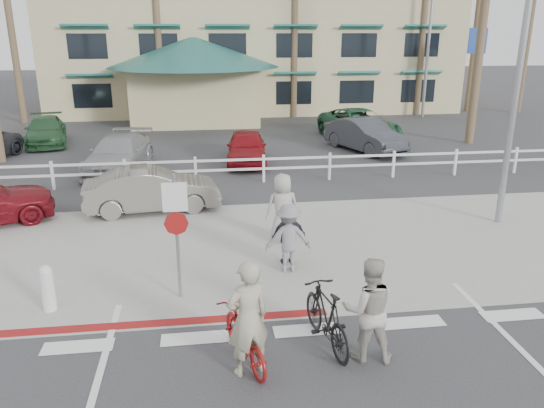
{
  "coord_description": "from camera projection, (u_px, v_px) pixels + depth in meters",
  "views": [
    {
      "loc": [
        -1.74,
        -7.65,
        5.19
      ],
      "look_at": [
        -0.25,
        3.46,
        1.5
      ],
      "focal_mm": 35.0,
      "sensor_mm": 36.0,
      "label": 1
    }
  ],
  "objects": [
    {
      "name": "ground",
      "position": [
        313.0,
        350.0,
        9.04
      ],
      "size": [
        140.0,
        140.0,
        0.0
      ],
      "primitive_type": "plane",
      "color": "#333335"
    },
    {
      "name": "sidewalk_plaza",
      "position": [
        276.0,
        247.0,
        13.28
      ],
      "size": [
        22.0,
        7.0,
        0.01
      ],
      "primitive_type": "cube",
      "color": "gray",
      "rests_on": "ground"
    },
    {
      "name": "cross_street",
      "position": [
        259.0,
        199.0,
        17.04
      ],
      "size": [
        40.0,
        5.0,
        0.01
      ],
      "primitive_type": "cube",
      "color": "#333335",
      "rests_on": "ground"
    },
    {
      "name": "parking_lot",
      "position": [
        238.0,
        141.0,
        25.99
      ],
      "size": [
        50.0,
        16.0,
        0.01
      ],
      "primitive_type": "cube",
      "color": "#333335",
      "rests_on": "ground"
    },
    {
      "name": "curb_red",
      "position": [
        141.0,
        325.0,
        9.79
      ],
      "size": [
        7.0,
        0.25,
        0.02
      ],
      "primitive_type": "cube",
      "color": "maroon",
      "rests_on": "ground"
    },
    {
      "name": "rail_fence",
      "position": [
        266.0,
        169.0,
        18.83
      ],
      "size": [
        29.4,
        0.16,
        1.0
      ],
      "primitive_type": null,
      "color": "silver",
      "rests_on": "ground"
    },
    {
      "name": "building",
      "position": [
        251.0,
        23.0,
        36.71
      ],
      "size": [
        28.0,
        16.0,
        11.3
      ],
      "primitive_type": null,
      "color": "#C5B687",
      "rests_on": "ground"
    },
    {
      "name": "sign_post",
      "position": [
        177.0,
        231.0,
        10.37
      ],
      "size": [
        0.5,
        0.1,
        2.9
      ],
      "primitive_type": null,
      "color": "gray",
      "rests_on": "ground"
    },
    {
      "name": "bollard_0",
      "position": [
        47.0,
        288.0,
        10.17
      ],
      "size": [
        0.26,
        0.26,
        0.95
      ],
      "primitive_type": null,
      "color": "silver",
      "rests_on": "ground"
    },
    {
      "name": "streetlight_0",
      "position": [
        521.0,
        58.0,
        13.63
      ],
      "size": [
        0.6,
        2.0,
        9.0
      ],
      "primitive_type": null,
      "color": "gray",
      "rests_on": "ground"
    },
    {
      "name": "streetlight_1",
      "position": [
        429.0,
        38.0,
        31.67
      ],
      "size": [
        0.6,
        2.0,
        9.5
      ],
      "primitive_type": null,
      "color": "gray",
      "rests_on": "ground"
    },
    {
      "name": "info_sign",
      "position": [
        473.0,
        73.0,
        30.65
      ],
      "size": [
        1.2,
        0.16,
        5.6
      ],
      "primitive_type": null,
      "color": "navy",
      "rests_on": "ground"
    },
    {
      "name": "palm_1",
      "position": [
        8.0,
        5.0,
        29.03
      ],
      "size": [
        4.0,
        4.0,
        13.0
      ],
      "primitive_type": null,
      "color": "#214A1C",
      "rests_on": "ground"
    },
    {
      "name": "palm_5",
      "position": [
        295.0,
        6.0,
        31.05
      ],
      "size": [
        4.0,
        4.0,
        13.0
      ],
      "primitive_type": null,
      "color": "#214A1C",
      "rests_on": "ground"
    },
    {
      "name": "palm_9",
      "position": [
        532.0,
        8.0,
        32.94
      ],
      "size": [
        4.0,
        4.0,
        13.0
      ],
      "primitive_type": null,
      "color": "#214A1C",
      "rests_on": "ground"
    },
    {
      "name": "bike_red",
      "position": [
        244.0,
        337.0,
        8.59
      ],
      "size": [
        1.07,
        1.83,
        0.91
      ],
      "primitive_type": "imported",
      "rotation": [
        0.0,
        0.0,
        3.43
      ],
      "color": "maroon",
      "rests_on": "ground"
    },
    {
      "name": "rider_red",
      "position": [
        248.0,
        319.0,
        8.14
      ],
      "size": [
        0.82,
        0.68,
        1.93
      ],
      "primitive_type": "imported",
      "rotation": [
        0.0,
        0.0,
        3.49
      ],
      "color": "#A39D83",
      "rests_on": "ground"
    },
    {
      "name": "bike_black",
      "position": [
        326.0,
        317.0,
        9.02
      ],
      "size": [
        0.82,
        1.89,
        1.1
      ],
      "primitive_type": "imported",
      "rotation": [
        0.0,
        0.0,
        3.32
      ],
      "color": "black",
      "rests_on": "ground"
    },
    {
      "name": "rider_black",
      "position": [
        368.0,
        310.0,
        8.54
      ],
      "size": [
        0.97,
        0.81,
        1.8
      ],
      "primitive_type": "imported",
      "rotation": [
        0.0,
        0.0,
        2.99
      ],
      "color": "#AFA99E",
      "rests_on": "ground"
    },
    {
      "name": "pedestrian_a",
      "position": [
        288.0,
        238.0,
        11.77
      ],
      "size": [
        1.03,
        0.6,
        1.58
      ],
      "primitive_type": "imported",
      "rotation": [
        0.0,
        0.0,
        3.13
      ],
      "color": "gray",
      "rests_on": "ground"
    },
    {
      "name": "pedestrian_child",
      "position": [
        289.0,
        236.0,
        12.16
      ],
      "size": [
        0.83,
        0.41,
        1.36
      ],
      "primitive_type": "imported",
      "rotation": [
        0.0,
        0.0,
        3.24
      ],
      "color": "#2A2830",
      "rests_on": "ground"
    },
    {
      "name": "pedestrian_b",
      "position": [
        283.0,
        208.0,
        13.47
      ],
      "size": [
        0.93,
        0.67,
        1.78
      ],
      "primitive_type": "imported",
      "rotation": [
        0.0,
        0.0,
        3.27
      ],
      "color": "#A09B96",
      "rests_on": "ground"
    },
    {
      "name": "car_white_sedan",
      "position": [
        152.0,
        190.0,
        15.8
      ],
      "size": [
        4.12,
        1.87,
        1.31
      ],
      "primitive_type": "imported",
      "rotation": [
        0.0,
        0.0,
        1.7
      ],
      "color": "#69635C",
      "rests_on": "ground"
    },
    {
      "name": "lot_car_1",
      "position": [
        119.0,
        154.0,
        20.27
      ],
      "size": [
        2.57,
        4.88,
        1.35
      ],
      "primitive_type": "imported",
      "rotation": [
        0.0,
        0.0,
        -0.15
      ],
      "color": "gray",
      "rests_on": "ground"
    },
    {
      "name": "lot_car_2",
      "position": [
        246.0,
        147.0,
        21.5
      ],
      "size": [
        1.88,
        4.0,
        1.32
      ],
      "primitive_type": "imported",
      "rotation": [
        0.0,
        0.0,
        -0.08
      ],
      "color": "maroon",
      "rests_on": "ground"
    },
    {
      "name": "lot_car_3",
      "position": [
        365.0,
        135.0,
        23.63
      ],
      "size": [
        3.01,
        4.62,
        1.44
      ],
      "primitive_type": "imported",
      "rotation": [
        0.0,
        0.0,
        0.37
      ],
      "color": "#313439",
      "rests_on": "ground"
    },
    {
      "name": "lot_car_4",
      "position": [
        46.0,
        131.0,
        25.12
      ],
      "size": [
        2.67,
        4.64,
        1.27
      ],
      "primitive_type": "imported",
      "rotation": [
        0.0,
        0.0,
        0.22
      ],
      "color": "#234E2B",
      "rests_on": "ground"
    },
    {
      "name": "lot_car_5",
      "position": [
        359.0,
        125.0,
        26.1
      ],
      "size": [
        3.5,
        5.72,
        1.48
      ],
      "primitive_type": "imported",
      "rotation": [
        0.0,
        0.0,
        0.21
      ],
      "color": "#235337",
      "rests_on": "ground"
    }
  ]
}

